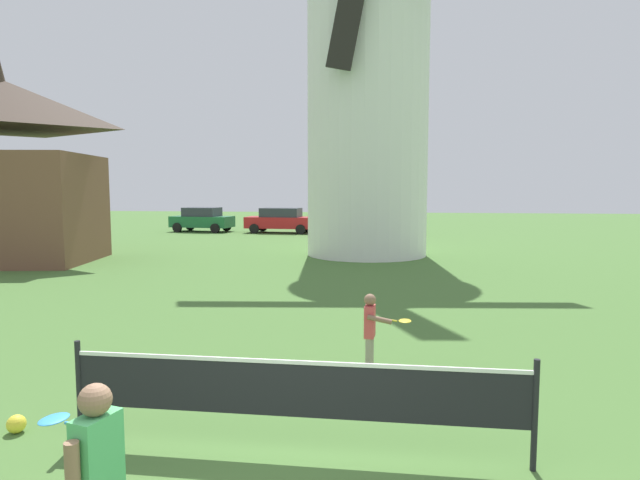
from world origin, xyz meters
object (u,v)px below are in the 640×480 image
Objects in this scene: player_near at (96,474)px; stray_ball at (16,424)px; chapel at (5,174)px; player_far at (371,328)px; tennis_net at (294,390)px; parked_car_red at (281,220)px; parked_car_green at (202,219)px; windmill at (368,59)px; parked_car_black at (371,220)px.

player_near is 3.07m from stray_ball.
player_far is at bearing -36.41° from chapel.
parked_car_red is at bearing 102.04° from tennis_net.
parked_car_green is at bearing 108.84° from player_near.
stray_ball is at bearing -147.03° from player_far.
parked_car_red is (-6.54, 24.87, 0.14)m from player_far.
windmill is at bearing -61.15° from parked_car_red.
windmill is 13.15m from parked_car_black.
chapel is (-13.14, 12.76, 2.60)m from tennis_net.
parked_car_black is (0.74, 29.85, -0.00)m from player_near.
parked_car_green is 5.24m from parked_car_red.
parked_car_red is 5.64m from parked_car_black.
parked_car_red is at bearing 63.59° from chapel.
player_far is 5.78× the size of stray_ball.
stray_ball is 0.05× the size of parked_car_red.
parked_car_red is 0.59× the size of chapel.
tennis_net is 2.20m from player_near.
parked_car_red is (-5.84, 10.60, -7.13)m from windmill.
chapel is (-2.05, -14.90, 2.47)m from parked_car_green.
parked_car_black is (-0.93, 25.32, 0.14)m from player_far.
tennis_net is (0.01, -16.83, -7.25)m from windmill.
windmill is 18.33m from tennis_net.
chapel reaches higher than parked_car_red.
parked_car_black is at bearing 1.18° from parked_car_green.
player_near is at bearing -80.59° from parked_car_red.
parked_car_black reaches higher than player_far.
windmill is 14.51m from chapel.
player_near is 0.32× the size of parked_car_red.
chapel reaches higher than parked_car_black.
chapel is at bearing 143.59° from player_far.
player_far is at bearing 69.78° from player_near.
parked_car_green is at bearing 106.04° from stray_ball.
parked_car_green is (-11.08, 10.83, -7.13)m from windmill.
parked_car_red is 1.07× the size of parked_car_black.
stray_ball is (-3.16, 0.07, -0.58)m from tennis_net.
player_far reaches higher than stray_ball.
parked_car_green is at bearing 177.53° from parked_car_red.
parked_car_black is at bearing 92.09° from player_far.
stray_ball is at bearing -51.83° from chapel.
windmill is 2.19× the size of chapel.
chapel is at bearing 129.53° from player_near.
parked_car_green is at bearing 82.17° from chapel.
stray_ball is 27.51m from parked_car_red.
parked_car_green is 0.97× the size of parked_car_black.
parked_car_green is at bearing 115.15° from player_far.
windmill is 81.62× the size of stray_ball.
parked_car_red is 16.56m from chapel.
parked_car_black is at bearing 84.00° from stray_ball.
stray_ball is 28.72m from parked_car_green.
windmill is at bearing 90.04° from tennis_net.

